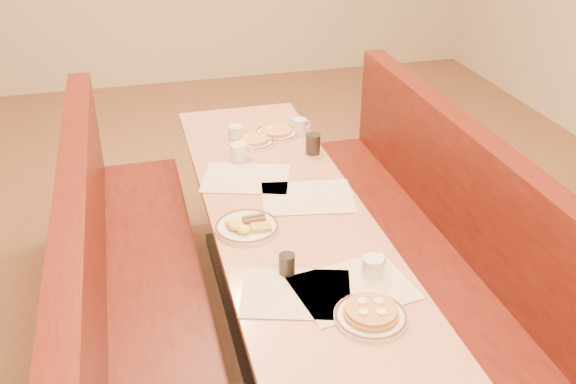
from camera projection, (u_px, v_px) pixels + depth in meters
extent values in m
plane|color=#9E6647|center=(286.00, 333.00, 3.28)|extent=(8.00, 8.00, 0.00)
cube|color=black|center=(286.00, 328.00, 3.26)|extent=(0.55, 1.88, 0.06)
cube|color=black|center=(286.00, 277.00, 3.11)|extent=(0.15, 1.75, 0.71)
cube|color=#D57762|center=(286.00, 210.00, 2.92)|extent=(0.70, 2.50, 0.04)
cube|color=#4C3326|center=(150.00, 341.00, 3.08)|extent=(0.55, 2.50, 0.20)
cube|color=#601E10|center=(144.00, 296.00, 2.95)|extent=(0.55, 2.50, 0.16)
cube|color=#601E10|center=(83.00, 233.00, 2.72)|extent=(0.12, 2.50, 0.60)
cube|color=#4C3326|center=(410.00, 297.00, 3.38)|extent=(0.55, 2.50, 0.20)
cube|color=#601E10|center=(415.00, 254.00, 3.25)|extent=(0.55, 2.50, 0.16)
cube|color=#601E10|center=(463.00, 183.00, 3.11)|extent=(0.12, 2.50, 0.60)
cube|color=#FCE5C5|center=(296.00, 293.00, 2.36)|extent=(0.47, 0.40, 0.00)
cube|color=#FCE5C5|center=(353.00, 288.00, 2.39)|extent=(0.47, 0.38, 0.00)
cube|color=#FCE5C5|center=(246.00, 178.00, 3.15)|extent=(0.49, 0.43, 0.00)
cube|color=#FCE5C5|center=(308.00, 197.00, 2.98)|extent=(0.47, 0.39, 0.00)
cylinder|color=silver|center=(371.00, 317.00, 2.23)|extent=(0.26, 0.26, 0.02)
torus|color=brown|center=(371.00, 315.00, 2.23)|extent=(0.26, 0.26, 0.01)
cylinder|color=#C48046|center=(371.00, 313.00, 2.22)|extent=(0.19, 0.19, 0.02)
cylinder|color=#C48046|center=(371.00, 309.00, 2.22)|extent=(0.18, 0.18, 0.01)
cylinder|color=#F1EB9D|center=(379.00, 301.00, 2.24)|extent=(0.03, 0.03, 0.01)
cylinder|color=#F1EB9D|center=(362.00, 301.00, 2.24)|extent=(0.03, 0.03, 0.01)
cylinder|color=#F1EB9D|center=(364.00, 312.00, 2.18)|extent=(0.03, 0.03, 0.01)
cylinder|color=#F1EB9D|center=(381.00, 312.00, 2.19)|extent=(0.03, 0.03, 0.01)
cylinder|color=silver|center=(247.00, 227.00, 2.74)|extent=(0.28, 0.28, 0.02)
torus|color=brown|center=(247.00, 225.00, 2.74)|extent=(0.28, 0.28, 0.01)
ellipsoid|color=gold|center=(236.00, 225.00, 2.70)|extent=(0.07, 0.07, 0.04)
ellipsoid|color=gold|center=(244.00, 229.00, 2.68)|extent=(0.06, 0.06, 0.03)
ellipsoid|color=gold|center=(231.00, 221.00, 2.74)|extent=(0.06, 0.06, 0.03)
cylinder|color=brown|center=(254.00, 220.00, 2.75)|extent=(0.10, 0.03, 0.02)
cylinder|color=brown|center=(253.00, 217.00, 2.78)|extent=(0.10, 0.03, 0.02)
cube|color=gold|center=(261.00, 227.00, 2.71)|extent=(0.09, 0.07, 0.02)
cylinder|color=silver|center=(276.00, 134.00, 3.61)|extent=(0.25, 0.25, 0.02)
torus|color=brown|center=(276.00, 132.00, 3.60)|extent=(0.24, 0.24, 0.01)
cylinder|color=#D57F4B|center=(276.00, 131.00, 3.60)|extent=(0.17, 0.17, 0.02)
ellipsoid|color=gold|center=(270.00, 128.00, 3.60)|extent=(0.05, 0.05, 0.03)
cylinder|color=silver|center=(254.00, 142.00, 3.51)|extent=(0.23, 0.23, 0.02)
torus|color=brown|center=(254.00, 141.00, 3.50)|extent=(0.23, 0.23, 0.01)
cylinder|color=#D57F4B|center=(254.00, 139.00, 3.50)|extent=(0.16, 0.16, 0.02)
ellipsoid|color=gold|center=(248.00, 137.00, 3.50)|extent=(0.05, 0.05, 0.02)
cylinder|color=silver|center=(373.00, 268.00, 2.43)|extent=(0.08, 0.08, 0.09)
torus|color=silver|center=(381.00, 264.00, 2.45)|extent=(0.06, 0.03, 0.06)
cylinder|color=black|center=(373.00, 260.00, 2.41)|extent=(0.07, 0.07, 0.01)
cylinder|color=silver|center=(239.00, 152.00, 3.31)|extent=(0.09, 0.09, 0.09)
torus|color=silver|center=(247.00, 151.00, 3.32)|extent=(0.07, 0.02, 0.07)
cylinder|color=black|center=(239.00, 145.00, 3.29)|extent=(0.07, 0.07, 0.01)
cylinder|color=silver|center=(299.00, 126.00, 3.62)|extent=(0.08, 0.08, 0.08)
torus|color=silver|center=(306.00, 125.00, 3.63)|extent=(0.06, 0.02, 0.06)
cylinder|color=black|center=(299.00, 120.00, 3.60)|extent=(0.07, 0.07, 0.01)
cylinder|color=silver|center=(236.00, 133.00, 3.53)|extent=(0.08, 0.08, 0.09)
torus|color=silver|center=(243.00, 132.00, 3.55)|extent=(0.06, 0.03, 0.06)
cylinder|color=black|center=(235.00, 127.00, 3.51)|extent=(0.07, 0.07, 0.01)
cylinder|color=black|center=(287.00, 265.00, 2.45)|extent=(0.06, 0.06, 0.09)
cylinder|color=silver|center=(287.00, 264.00, 2.45)|extent=(0.06, 0.06, 0.09)
cylinder|color=black|center=(313.00, 144.00, 3.38)|extent=(0.07, 0.07, 0.11)
cylinder|color=silver|center=(313.00, 144.00, 3.38)|extent=(0.08, 0.08, 0.11)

